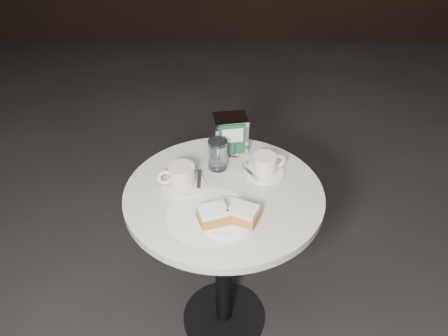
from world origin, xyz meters
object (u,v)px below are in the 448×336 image
Objects in this scene: coffee_cup_left at (182,177)px; water_glass_right at (233,140)px; napkin_dispenser at (230,134)px; coffee_cup_right at (265,166)px; beignet_plate at (228,216)px; water_glass_left at (218,155)px; cafe_table at (224,232)px.

water_glass_right reaches higher than coffee_cup_left.
napkin_dispenser is at bearing 37.19° from coffee_cup_left.
coffee_cup_right is at bearing -1.49° from coffee_cup_left.
water_glass_right is 0.81× the size of napkin_dispenser.
beignet_plate is 0.40m from water_glass_right.
napkin_dispenser is (-0.13, 0.15, 0.04)m from coffee_cup_right.
beignet_plate is at bearing -134.63° from coffee_cup_right.
napkin_dispenser is at bearing 127.72° from water_glass_right.
coffee_cup_right is at bearing -59.20° from napkin_dispenser.
water_glass_right is at bearing 61.09° from water_glass_left.
beignet_plate is 1.12× the size of coffee_cup_right.
coffee_cup_right reaches higher than cafe_table.
water_glass_right reaches higher than beignet_plate.
coffee_cup_right is 1.60× the size of water_glass_left.
coffee_cup_left is 1.70× the size of water_glass_left.
water_glass_left reaches higher than coffee_cup_left.
napkin_dispenser is (-0.00, 0.41, 0.05)m from beignet_plate.
water_glass_right reaches higher than water_glass_left.
water_glass_right is 0.03m from napkin_dispenser.
coffee_cup_left reaches higher than beignet_plate.
cafe_table is at bearing -96.77° from water_glass_right.
coffee_cup_left is 0.31m from coffee_cup_right.
cafe_table is 3.57× the size of beignet_plate.
water_glass_right is (0.18, 0.21, 0.02)m from coffee_cup_left.
napkin_dispenser reaches higher than coffee_cup_right.
coffee_cup_right is (0.15, 0.11, 0.23)m from cafe_table.
water_glass_right is (-0.12, 0.13, 0.02)m from coffee_cup_right.
coffee_cup_left is at bearing 177.13° from coffee_cup_right.
beignet_plate is at bearing -91.62° from water_glass_right.
cafe_table is 0.28m from coffee_cup_left.
coffee_cup_right is 1.57× the size of water_glass_right.
beignet_plate is at bearing -64.25° from coffee_cup_left.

